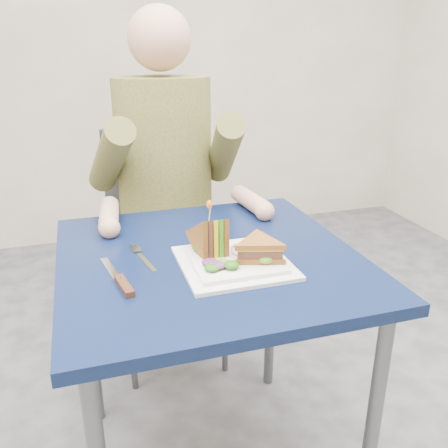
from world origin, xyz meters
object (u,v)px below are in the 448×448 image
object	(u,v)px
chair	(164,229)
knife	(121,282)
table	(209,282)
sandwich_flat	(259,249)
fork	(143,258)
diner	(165,141)
sandwich_upright	(210,240)
plate	(234,262)

from	to	relation	value
chair	knife	bearing A→B (deg)	-106.46
table	sandwich_flat	xyz separation A→B (m)	(0.10, -0.10, 0.12)
sandwich_flat	fork	distance (m)	0.29
diner	sandwich_flat	xyz separation A→B (m)	(0.10, -0.67, -0.14)
chair	sandwich_upright	world-z (taller)	chair
plate	sandwich_flat	world-z (taller)	sandwich_flat
sandwich_flat	sandwich_upright	world-z (taller)	sandwich_upright
table	fork	size ratio (longest dim) A/B	4.19
fork	knife	world-z (taller)	knife
sandwich_upright	fork	size ratio (longest dim) A/B	0.84
table	chair	size ratio (longest dim) A/B	0.81
sandwich_upright	knife	distance (m)	0.24
fork	knife	size ratio (longest dim) A/B	0.81
sandwich_flat	sandwich_upright	distance (m)	0.13
plate	knife	xyz separation A→B (m)	(-0.27, -0.02, -0.00)
plate	sandwich_upright	bearing A→B (deg)	137.07
chair	fork	xyz separation A→B (m)	(-0.17, -0.66, 0.19)
sandwich_flat	knife	bearing A→B (deg)	179.24
fork	chair	bearing A→B (deg)	75.91
table	knife	world-z (taller)	knife
knife	sandwich_flat	bearing A→B (deg)	-0.76
diner	plate	xyz separation A→B (m)	(0.04, -0.65, -0.18)
chair	sandwich_upright	distance (m)	0.76
table	chair	bearing A→B (deg)	90.00
sandwich_upright	sandwich_flat	bearing A→B (deg)	-34.10
fork	knife	distance (m)	0.14
plate	fork	distance (m)	0.23
sandwich_flat	knife	distance (m)	0.33
chair	sandwich_flat	distance (m)	0.82
table	diner	distance (m)	0.63
diner	sandwich_flat	size ratio (longest dim) A/B	4.30
knife	chair	bearing A→B (deg)	73.54
table	plate	distance (m)	0.12
diner	sandwich_upright	world-z (taller)	diner
sandwich_flat	fork	bearing A→B (deg)	154.34
table	knife	distance (m)	0.26
sandwich_flat	chair	bearing A→B (deg)	97.09
sandwich_flat	diner	bearing A→B (deg)	98.26
diner	plate	world-z (taller)	diner
sandwich_upright	knife	bearing A→B (deg)	-163.72
sandwich_upright	plate	bearing A→B (deg)	-42.93
chair	fork	world-z (taller)	chair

